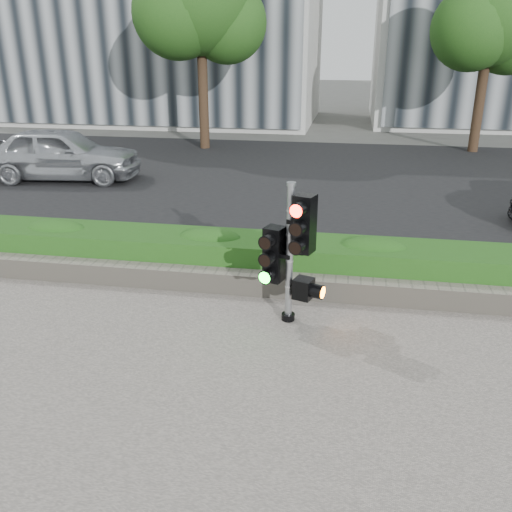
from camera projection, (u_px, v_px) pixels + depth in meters
The scene contains 9 objects.
ground at pixel (254, 360), 6.81m from camera, with size 120.00×120.00×0.00m, color #51514C.
road at pixel (313, 179), 15.99m from camera, with size 60.00×13.00×0.02m, color black.
curb at pixel (285, 263), 9.68m from camera, with size 60.00×0.25×0.12m, color gray.
stone_wall at pixel (275, 284), 8.48m from camera, with size 12.00×0.32×0.34m, color gray.
hedge at pixel (281, 259), 9.02m from camera, with size 12.00×1.00×0.68m, color #35882A.
tree_left at pixel (200, 4), 19.07m from camera, with size 4.61×4.03×7.34m.
tree_right at pixel (490, 21), 18.58m from camera, with size 4.10×3.58×6.53m.
traffic_signal at pixel (293, 247), 7.37m from camera, with size 0.74×0.61×2.01m.
car_silver at pixel (61, 154), 15.61m from camera, with size 1.80×4.48×1.52m, color #B7BABF.
Camera 1 is at (1.04, -5.78, 3.70)m, focal length 38.00 mm.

